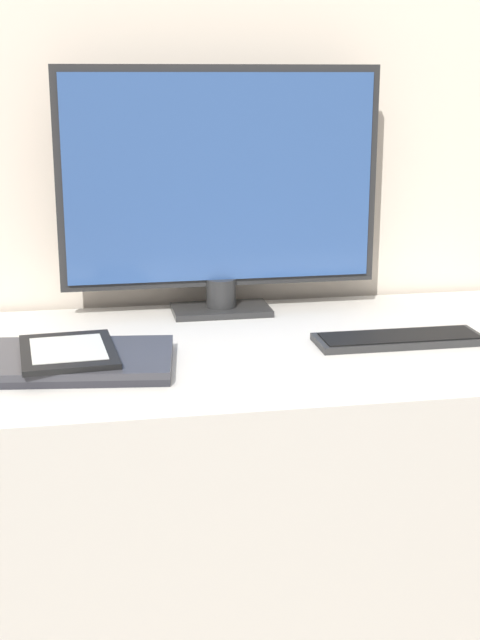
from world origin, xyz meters
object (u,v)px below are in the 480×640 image
laptop (66,361)px  ereader (68,351)px  monitor (220,187)px  keyboard (399,339)px

laptop → ereader: (0.00, -0.00, 0.02)m
monitor → ereader: (-0.29, -0.29, -0.22)m
ereader → keyboard: bearing=3.6°
keyboard → ereader: (-0.57, -0.04, 0.02)m
keyboard → laptop: bearing=-176.6°
monitor → laptop: (-0.30, -0.29, -0.23)m
keyboard → ereader: bearing=-176.4°
laptop → ereader: bearing=-14.6°
laptop → ereader: 0.02m
monitor → keyboard: monitor is taller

